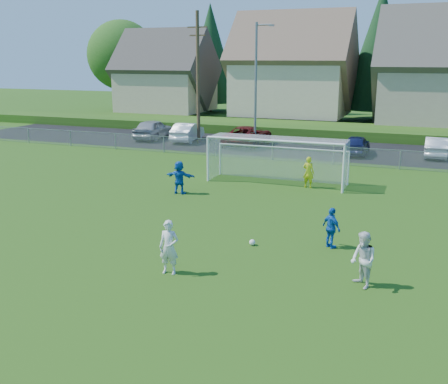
# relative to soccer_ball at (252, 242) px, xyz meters

# --- Properties ---
(ground) EXTENTS (160.00, 160.00, 0.00)m
(ground) POSITION_rel_soccer_ball_xyz_m (-1.78, -6.22, -0.11)
(ground) COLOR #193D0C
(ground) RESTS_ON ground
(asphalt_lot) EXTENTS (60.00, 60.00, 0.00)m
(asphalt_lot) POSITION_rel_soccer_ball_xyz_m (-1.78, 21.28, -0.10)
(asphalt_lot) COLOR black
(asphalt_lot) RESTS_ON ground
(grass_embankment) EXTENTS (70.00, 6.00, 0.80)m
(grass_embankment) POSITION_rel_soccer_ball_xyz_m (-1.78, 28.78, 0.29)
(grass_embankment) COLOR #1E420F
(grass_embankment) RESTS_ON ground
(soccer_ball) EXTENTS (0.22, 0.22, 0.22)m
(soccer_ball) POSITION_rel_soccer_ball_xyz_m (0.00, 0.00, 0.00)
(soccer_ball) COLOR white
(soccer_ball) RESTS_ON ground
(player_white_a) EXTENTS (0.67, 0.48, 1.73)m
(player_white_a) POSITION_rel_soccer_ball_xyz_m (-1.64, -3.35, 0.76)
(player_white_a) COLOR silver
(player_white_a) RESTS_ON ground
(player_white_b) EXTENTS (1.01, 1.04, 1.69)m
(player_white_b) POSITION_rel_soccer_ball_xyz_m (4.12, -2.19, 0.74)
(player_white_b) COLOR silver
(player_white_b) RESTS_ON ground
(player_blue_a) EXTENTS (0.90, 0.83, 1.48)m
(player_blue_a) POSITION_rel_soccer_ball_xyz_m (2.69, 0.78, 0.63)
(player_blue_a) COLOR #1350B2
(player_blue_a) RESTS_ON ground
(player_blue_b) EXTENTS (1.53, 0.50, 1.65)m
(player_blue_b) POSITION_rel_soccer_ball_xyz_m (-5.70, 5.76, 0.72)
(player_blue_b) COLOR #1350B2
(player_blue_b) RESTS_ON ground
(goalkeeper) EXTENTS (0.66, 0.49, 1.64)m
(goalkeeper) POSITION_rel_soccer_ball_xyz_m (0.01, 9.28, 0.71)
(goalkeeper) COLOR yellow
(goalkeeper) RESTS_ON ground
(car_a) EXTENTS (2.24, 4.90, 1.63)m
(car_a) POSITION_rel_soccer_ball_xyz_m (-15.64, 21.23, 0.70)
(car_a) COLOR #939599
(car_a) RESTS_ON ground
(car_b) EXTENTS (2.14, 4.68, 1.49)m
(car_b) POSITION_rel_soccer_ball_xyz_m (-12.43, 21.13, 0.63)
(car_b) COLOR white
(car_b) RESTS_ON ground
(car_c) EXTENTS (2.68, 5.60, 1.54)m
(car_c) POSITION_rel_soccer_ball_xyz_m (-7.16, 20.73, 0.66)
(car_c) COLOR #51090A
(car_c) RESTS_ON ground
(car_e) EXTENTS (1.63, 3.99, 1.36)m
(car_e) POSITION_rel_soccer_ball_xyz_m (1.08, 19.98, 0.57)
(car_e) COLOR #12183F
(car_e) RESTS_ON ground
(car_f) EXTENTS (1.48, 4.16, 1.36)m
(car_f) POSITION_rel_soccer_ball_xyz_m (6.27, 20.97, 0.57)
(car_f) COLOR silver
(car_f) RESTS_ON ground
(soccer_goal) EXTENTS (7.42, 1.90, 2.50)m
(soccer_goal) POSITION_rel_soccer_ball_xyz_m (-1.78, 9.83, 1.52)
(soccer_goal) COLOR white
(soccer_goal) RESTS_ON ground
(chainlink_fence) EXTENTS (52.06, 0.06, 1.20)m
(chainlink_fence) POSITION_rel_soccer_ball_xyz_m (-1.78, 15.78, 0.52)
(chainlink_fence) COLOR gray
(chainlink_fence) RESTS_ON ground
(streetlight) EXTENTS (1.38, 0.18, 9.00)m
(streetlight) POSITION_rel_soccer_ball_xyz_m (-6.23, 19.78, 4.73)
(streetlight) COLOR slate
(streetlight) RESTS_ON ground
(utility_pole) EXTENTS (1.60, 0.26, 10.00)m
(utility_pole) POSITION_rel_soccer_ball_xyz_m (-11.28, 20.78, 5.04)
(utility_pole) COLOR #473321
(utility_pole) RESTS_ON ground
(houses_row) EXTENTS (53.90, 11.45, 13.27)m
(houses_row) POSITION_rel_soccer_ball_xyz_m (0.19, 36.24, 7.22)
(houses_row) COLOR tan
(houses_row) RESTS_ON ground
(tree_row) EXTENTS (65.98, 12.36, 13.80)m
(tree_row) POSITION_rel_soccer_ball_xyz_m (-0.74, 42.51, 6.80)
(tree_row) COLOR #382616
(tree_row) RESTS_ON ground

